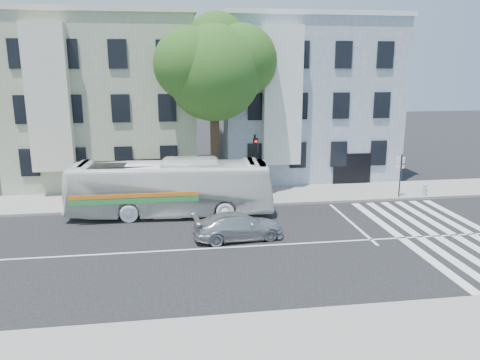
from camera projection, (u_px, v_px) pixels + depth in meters
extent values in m
plane|color=black|center=(233.00, 247.00, 20.93)|extent=(120.00, 120.00, 0.00)
cube|color=gray|center=(216.00, 197.00, 28.61)|extent=(80.00, 4.00, 0.15)
cube|color=gray|center=(270.00, 350.00, 13.22)|extent=(80.00, 4.00, 0.15)
cube|color=gray|center=(108.00, 101.00, 33.08)|extent=(12.00, 10.00, 11.00)
cube|color=#85919F|center=(300.00, 99.00, 35.04)|extent=(12.00, 10.00, 11.00)
cylinder|color=#2D2116|center=(215.00, 155.00, 28.49)|extent=(0.56, 0.56, 5.20)
sphere|color=#1D4315|center=(214.00, 73.00, 27.33)|extent=(5.60, 5.60, 5.60)
sphere|color=#1D4315|center=(240.00, 61.00, 27.78)|extent=(4.40, 4.40, 4.40)
sphere|color=#1D4315|center=(190.00, 64.00, 26.73)|extent=(4.20, 4.20, 4.20)
sphere|color=#1D4315|center=(217.00, 44.00, 28.13)|extent=(3.80, 3.80, 3.80)
sphere|color=#1D4315|center=(203.00, 90.00, 28.06)|extent=(3.40, 3.40, 3.40)
imported|color=white|center=(171.00, 188.00, 25.19)|extent=(3.29, 11.06, 3.04)
imported|color=silver|center=(238.00, 226.00, 21.85)|extent=(2.16, 4.40, 1.23)
cylinder|color=black|center=(255.00, 170.00, 27.03)|extent=(0.14, 0.14, 4.12)
cube|color=black|center=(256.00, 145.00, 26.44)|extent=(0.32, 0.28, 0.83)
sphere|color=red|center=(256.00, 142.00, 26.26)|extent=(0.16, 0.16, 0.16)
cylinder|color=white|center=(255.00, 162.00, 26.77)|extent=(0.42, 0.15, 0.43)
cylinder|color=#B7B7B2|center=(424.00, 191.00, 28.65)|extent=(0.25, 0.25, 0.62)
sphere|color=#B7B7B2|center=(425.00, 185.00, 28.57)|extent=(0.23, 0.23, 0.23)
cylinder|color=#B7B7B2|center=(425.00, 189.00, 28.63)|extent=(0.44, 0.30, 0.15)
cylinder|color=black|center=(400.00, 176.00, 28.19)|extent=(0.07, 0.07, 2.63)
cube|color=white|center=(401.00, 160.00, 28.06)|extent=(0.47, 0.14, 0.37)
cube|color=white|center=(400.00, 167.00, 28.16)|extent=(0.47, 0.14, 0.19)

